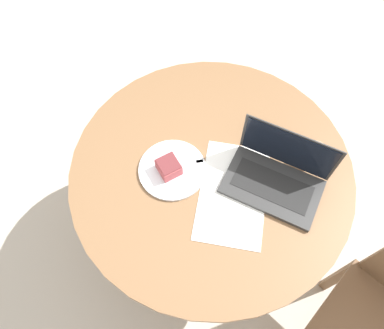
{
  "coord_description": "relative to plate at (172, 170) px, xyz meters",
  "views": [
    {
      "loc": [
        -0.63,
        -0.02,
        1.95
      ],
      "look_at": [
        -0.01,
        0.07,
        0.77
      ],
      "focal_mm": 35.0,
      "sensor_mm": 36.0,
      "label": 1
    }
  ],
  "objects": [
    {
      "name": "dining_table",
      "position": [
        0.03,
        -0.14,
        -0.18
      ],
      "size": [
        1.05,
        1.05,
        0.73
      ],
      "color": "brown",
      "rests_on": "ground_plane"
    },
    {
      "name": "laptop",
      "position": [
        0.01,
        -0.37,
        0.03
      ],
      "size": [
        0.31,
        0.39,
        0.21
      ],
      "rotation": [
        0.0,
        0.0,
        7.54
      ],
      "color": "#2D2D2D",
      "rests_on": "dining_table"
    },
    {
      "name": "coffee_glass",
      "position": [
        0.12,
        -0.5,
        0.04
      ],
      "size": [
        0.07,
        0.07,
        0.09
      ],
      "color": "#997556",
      "rests_on": "dining_table"
    },
    {
      "name": "fork",
      "position": [
        0.03,
        -0.04,
        0.01
      ],
      "size": [
        0.07,
        0.17,
        0.0
      ],
      "rotation": [
        0.0,
        0.0,
        5.02
      ],
      "color": "silver",
      "rests_on": "plate"
    },
    {
      "name": "ground_plane",
      "position": [
        0.03,
        -0.14,
        -0.73
      ],
      "size": [
        12.0,
        12.0,
        0.0
      ],
      "primitive_type": "plane",
      "color": "#B7AD9E"
    },
    {
      "name": "plate",
      "position": [
        0.0,
        0.0,
        0.0
      ],
      "size": [
        0.25,
        0.25,
        0.01
      ],
      "color": "silver",
      "rests_on": "dining_table"
    },
    {
      "name": "paper_document",
      "position": [
        -0.06,
        -0.23,
        -0.0
      ],
      "size": [
        0.4,
        0.25,
        0.0
      ],
      "rotation": [
        0.0,
        0.0,
        -0.03
      ],
      "color": "white",
      "rests_on": "dining_table"
    },
    {
      "name": "cake_slice",
      "position": [
        -0.01,
        0.01,
        0.03
      ],
      "size": [
        0.11,
        0.11,
        0.05
      ],
      "rotation": [
        0.0,
        0.0,
        0.66
      ],
      "color": "#B74C51",
      "rests_on": "plate"
    }
  ]
}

